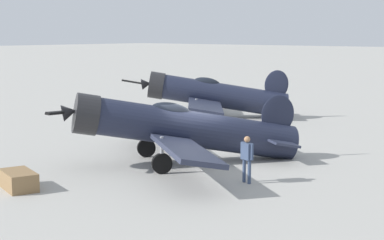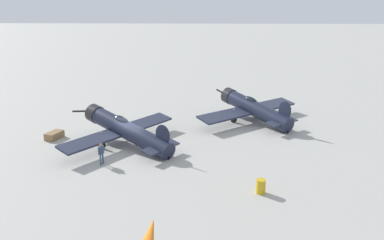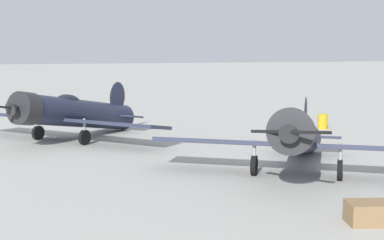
% 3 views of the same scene
% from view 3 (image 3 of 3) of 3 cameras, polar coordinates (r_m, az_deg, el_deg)
% --- Properties ---
extents(ground_plane, '(400.00, 400.00, 0.00)m').
position_cam_3_polar(ground_plane, '(23.73, 10.92, -4.98)').
color(ground_plane, '#A8A59E').
extents(airplane_foreground, '(10.42, 9.93, 3.16)m').
position_cam_3_polar(airplane_foreground, '(22.97, 10.91, -1.63)').
color(airplane_foreground, '#1E2338').
rests_on(airplane_foreground, ground_plane).
extents(airplane_mid_apron, '(9.54, 10.74, 3.14)m').
position_cam_3_polar(airplane_mid_apron, '(31.43, -12.12, 0.65)').
color(airplane_mid_apron, '#1E2338').
rests_on(airplane_mid_apron, ground_plane).
extents(equipment_crate, '(1.89, 1.41, 0.63)m').
position_cam_3_polar(equipment_crate, '(16.93, 18.43, -9.03)').
color(equipment_crate, olive).
rests_on(equipment_crate, ground_plane).
extents(fuel_drum, '(0.65, 0.65, 0.94)m').
position_cam_3_polar(fuel_drum, '(36.14, 13.25, -0.15)').
color(fuel_drum, gold).
rests_on(fuel_drum, ground_plane).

